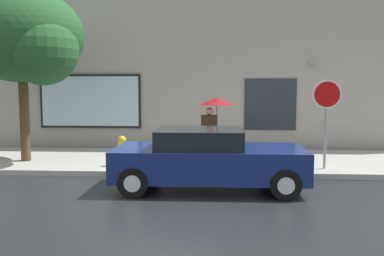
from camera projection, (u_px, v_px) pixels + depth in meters
The scene contains 8 objects.
ground_plane at pixel (166, 187), 9.42m from camera, with size 60.00×60.00×0.00m, color black.
sidewalk at pixel (178, 161), 12.39m from camera, with size 20.00×4.00×0.15m, color #A3A099.
building_facade at pixel (184, 54), 14.54m from camera, with size 20.00×0.67×7.00m.
parked_car at pixel (207, 159), 9.24m from camera, with size 4.23×1.94×1.37m.
fire_hydrant at pixel (122, 151), 11.23m from camera, with size 0.30×0.44×0.83m.
pedestrian_with_umbrella at pixel (214, 110), 11.61m from camera, with size 1.02×1.02×1.87m.
street_tree at pixel (26, 39), 11.59m from camera, with size 3.56×3.03×4.95m.
stop_sign at pixel (326, 106), 10.66m from camera, with size 0.76×0.10×2.34m.
Camera 1 is at (1.12, -9.19, 2.29)m, focal length 38.37 mm.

